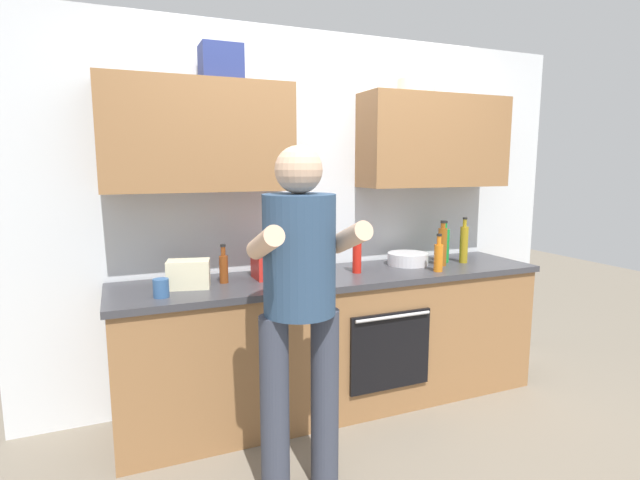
# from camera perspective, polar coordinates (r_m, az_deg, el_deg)

# --- Properties ---
(ground_plane) EXTENTS (12.00, 12.00, 0.00)m
(ground_plane) POSITION_cam_1_polar(r_m,az_deg,el_deg) (3.52, 2.05, -18.41)
(ground_plane) COLOR #756B5B
(back_wall_unit) EXTENTS (4.00, 0.38, 2.50)m
(back_wall_unit) POSITION_cam_1_polar(r_m,az_deg,el_deg) (3.39, 0.20, 6.77)
(back_wall_unit) COLOR silver
(back_wall_unit) RESTS_ON ground
(counter) EXTENTS (2.84, 0.67, 0.90)m
(counter) POSITION_cam_1_polar(r_m,az_deg,el_deg) (3.34, 2.11, -11.51)
(counter) COLOR olive
(counter) RESTS_ON ground
(person_standing) EXTENTS (0.49, 0.45, 1.70)m
(person_standing) POSITION_cam_1_polar(r_m,az_deg,el_deg) (2.31, -2.36, -6.32)
(person_standing) COLOR #383D4C
(person_standing) RESTS_ON ground
(bottle_vinegar) EXTENTS (0.05, 0.05, 0.24)m
(bottle_vinegar) POSITION_cam_1_polar(r_m,az_deg,el_deg) (3.01, -11.16, -3.13)
(bottle_vinegar) COLOR brown
(bottle_vinegar) RESTS_ON counter
(bottle_soda) EXTENTS (0.07, 0.07, 0.31)m
(bottle_soda) POSITION_cam_1_polar(r_m,az_deg,el_deg) (3.69, 14.27, -0.53)
(bottle_soda) COLOR #198C33
(bottle_soda) RESTS_ON counter
(bottle_hotsauce) EXTENTS (0.06, 0.06, 0.29)m
(bottle_hotsauce) POSITION_cam_1_polar(r_m,az_deg,el_deg) (3.23, 4.33, -1.74)
(bottle_hotsauce) COLOR red
(bottle_hotsauce) RESTS_ON counter
(bottle_oil) EXTENTS (0.06, 0.06, 0.33)m
(bottle_oil) POSITION_cam_1_polar(r_m,az_deg,el_deg) (3.71, 16.41, -0.40)
(bottle_oil) COLOR olive
(bottle_oil) RESTS_ON counter
(bottle_syrup) EXTENTS (0.06, 0.06, 0.32)m
(bottle_syrup) POSITION_cam_1_polar(r_m,az_deg,el_deg) (3.55, 14.05, -0.66)
(bottle_syrup) COLOR #8C4C14
(bottle_syrup) RESTS_ON counter
(bottle_juice) EXTENTS (0.06, 0.06, 0.25)m
(bottle_juice) POSITION_cam_1_polar(r_m,az_deg,el_deg) (3.36, 13.63, -1.86)
(bottle_juice) COLOR orange
(bottle_juice) RESTS_ON counter
(cup_tea) EXTENTS (0.09, 0.09, 0.10)m
(cup_tea) POSITION_cam_1_polar(r_m,az_deg,el_deg) (2.78, -18.02, -5.34)
(cup_tea) COLOR #33598C
(cup_tea) RESTS_ON counter
(cup_coffee) EXTENTS (0.07, 0.07, 0.10)m
(cup_coffee) POSITION_cam_1_polar(r_m,az_deg,el_deg) (2.99, 0.06, -3.98)
(cup_coffee) COLOR white
(cup_coffee) RESTS_ON counter
(mixing_bowl) EXTENTS (0.29, 0.29, 0.08)m
(mixing_bowl) POSITION_cam_1_polar(r_m,az_deg,el_deg) (3.56, 10.18, -2.17)
(mixing_bowl) COLOR silver
(mixing_bowl) RESTS_ON counter
(grocery_bag_crisps) EXTENTS (0.17, 0.19, 0.22)m
(grocery_bag_crisps) POSITION_cam_1_polar(r_m,az_deg,el_deg) (3.09, -6.17, -2.43)
(grocery_bag_crisps) COLOR red
(grocery_bag_crisps) RESTS_ON counter
(grocery_bag_rice) EXTENTS (0.27, 0.20, 0.16)m
(grocery_bag_rice) POSITION_cam_1_polar(r_m,az_deg,el_deg) (2.94, -15.05, -3.85)
(grocery_bag_rice) COLOR beige
(grocery_bag_rice) RESTS_ON counter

